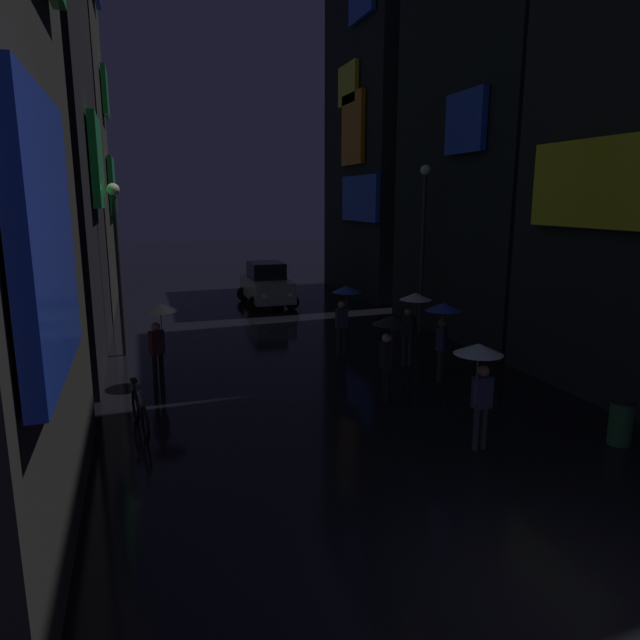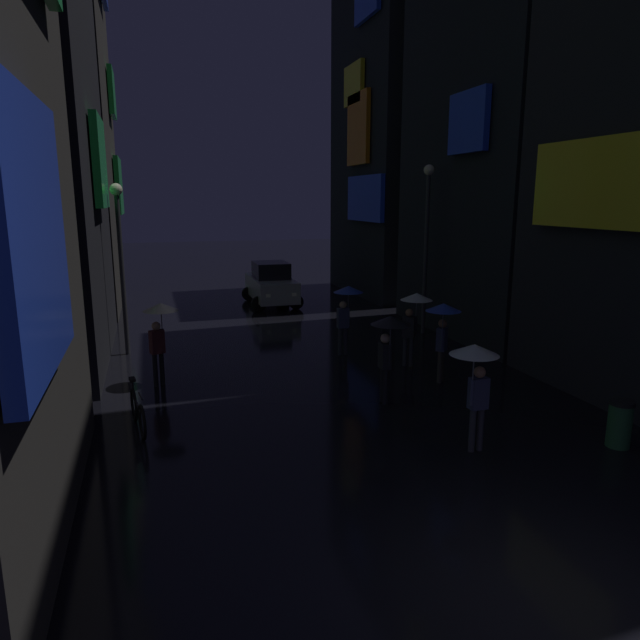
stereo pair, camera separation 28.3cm
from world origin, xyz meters
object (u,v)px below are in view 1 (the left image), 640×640
Objects in this scene: streetlamp_right_far at (423,231)px; streetlamp_left_far at (118,249)px; pedestrian_far_right_clear at (413,309)px; trash_bin at (621,421)px; pedestrian_foreground_left_blue at (345,301)px; pedestrian_midstreet_left_black at (390,335)px; pedestrian_foreground_right_blue at (443,320)px; bicycle_parked_at_storefront at (140,413)px; pedestrian_near_crossing_black at (159,322)px; car_distant at (266,284)px; pedestrian_midstreet_centre_clear at (479,367)px.

streetlamp_right_far reaches higher than streetlamp_left_far.
pedestrian_far_right_clear is 2.28× the size of trash_bin.
pedestrian_foreground_left_blue is 4.45m from pedestrian_midstreet_left_black.
bicycle_parked_at_storefront is at bearing -172.87° from pedestrian_foreground_right_blue.
pedestrian_foreground_left_blue and pedestrian_far_right_clear have the same top height.
streetlamp_left_far is (-0.97, 3.29, 1.57)m from pedestrian_near_crossing_black.
pedestrian_near_crossing_black is 11.39m from car_distant.
streetlamp_right_far reaches higher than bicycle_parked_at_storefront.
streetlamp_left_far is (-5.96, -6.92, 2.31)m from car_distant.
pedestrian_foreground_left_blue is 7.53m from bicycle_parked_at_storefront.
pedestrian_midstreet_centre_clear is 2.28× the size of trash_bin.
pedestrian_far_right_clear is 6.33m from trash_bin.
streetlamp_right_far is (4.08, 6.31, 1.94)m from pedestrian_midstreet_left_black.
pedestrian_foreground_right_blue is at bearing -112.13° from streetlamp_right_far.
streetlamp_left_far is 13.74m from trash_bin.
pedestrian_midstreet_left_black is 2.28× the size of trash_bin.
pedestrian_near_crossing_black is 0.51× the size of car_distant.
car_distant is 9.42m from streetlamp_left_far.
streetlamp_left_far is (-0.40, 6.21, 2.85)m from bicycle_parked_at_storefront.
trash_bin is at bearing -45.02° from pedestrian_midstreet_left_black.
trash_bin is at bearing -76.36° from pedestrian_far_right_clear.
streetlamp_right_far is (4.04, -6.95, 2.68)m from car_distant.
bicycle_parked_at_storefront reaches higher than trash_bin.
pedestrian_far_right_clear is 4.67m from streetlamp_right_far.
car_distant is 4.47× the size of trash_bin.
bicycle_parked_at_storefront is at bearing -161.20° from pedestrian_far_right_clear.
pedestrian_far_right_clear is at bearing 75.61° from pedestrian_midstreet_centre_clear.
streetlamp_right_far is (2.14, 5.25, 1.94)m from pedestrian_foreground_right_blue.
car_distant is 16.98m from trash_bin.
car_distant is at bearing 120.20° from streetlamp_right_far.
pedestrian_foreground_right_blue is at bearing 107.89° from trash_bin.
pedestrian_far_right_clear reaches higher than bicycle_parked_at_storefront.
streetlamp_left_far reaches higher than car_distant.
streetlamp_right_far is (3.55, 1.90, 1.94)m from pedestrian_foreground_left_blue.
streetlamp_left_far reaches higher than pedestrian_near_crossing_black.
pedestrian_near_crossing_black is 10.59m from trash_bin.
bicycle_parked_at_storefront is 1.94× the size of trash_bin.
car_distant is (0.04, 13.26, -0.74)m from pedestrian_midstreet_left_black.
pedestrian_far_right_clear is (1.92, 2.66, 0.00)m from pedestrian_midstreet_left_black.
pedestrian_foreground_right_blue is 0.51× the size of car_distant.
pedestrian_midstreet_centre_clear is at bearing -54.90° from streetlamp_left_far.
bicycle_parked_at_storefront is at bearing -86.34° from streetlamp_left_far.
pedestrian_near_crossing_black is (-5.46, 5.86, 0.00)m from pedestrian_midstreet_centre_clear.
streetlamp_right_far is (9.60, 6.18, 3.22)m from bicycle_parked_at_storefront.
car_distant is at bearing 98.89° from pedestrian_foreground_right_blue.
pedestrian_midstreet_centre_clear is at bearing -90.14° from pedestrian_foreground_left_blue.
streetlamp_right_far is (9.03, 3.27, 1.94)m from pedestrian_near_crossing_black.
pedestrian_midstreet_left_black is 0.36× the size of streetlamp_right_far.
pedestrian_near_crossing_black is at bearing 78.95° from bicycle_parked_at_storefront.
pedestrian_midstreet_left_black is 5.81m from pedestrian_near_crossing_black.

